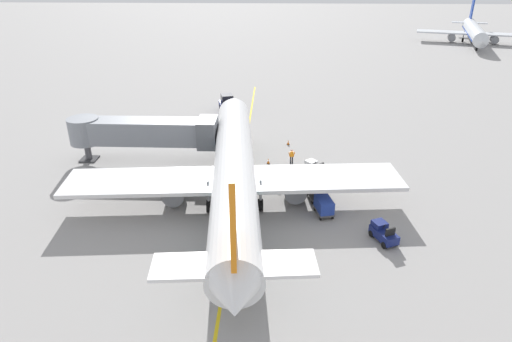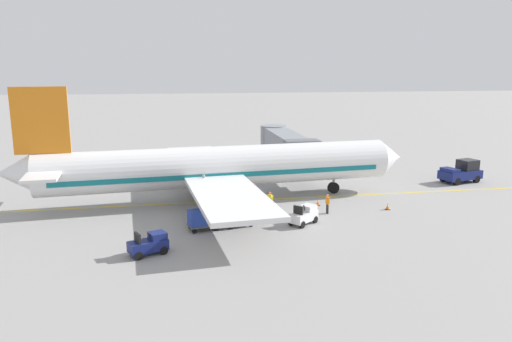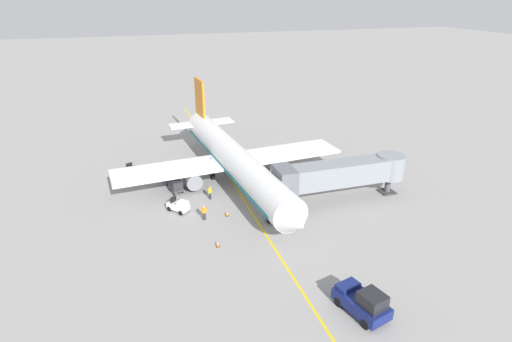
# 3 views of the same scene
# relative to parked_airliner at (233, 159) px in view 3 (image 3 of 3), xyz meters

# --- Properties ---
(ground_plane) EXTENTS (400.00, 400.00, 0.00)m
(ground_plane) POSITION_rel_parked_airliner_xyz_m (0.18, 0.82, -3.19)
(ground_plane) COLOR gray
(gate_lead_in_line) EXTENTS (0.24, 80.00, 0.01)m
(gate_lead_in_line) POSITION_rel_parked_airliner_xyz_m (0.18, 0.82, -3.18)
(gate_lead_in_line) COLOR gold
(gate_lead_in_line) RESTS_ON ground
(parked_airliner) EXTENTS (30.34, 37.35, 10.63)m
(parked_airliner) POSITION_rel_parked_airliner_xyz_m (0.00, 0.00, 0.00)
(parked_airliner) COLOR white
(parked_airliner) RESTS_ON ground
(jet_bridge) EXTENTS (16.28, 3.50, 4.98)m
(jet_bridge) POSITION_rel_parked_airliner_xyz_m (-10.71, 8.86, 0.27)
(jet_bridge) COLOR gray
(jet_bridge) RESTS_ON ground
(pushback_tractor) EXTENTS (3.26, 4.82, 2.40)m
(pushback_tractor) POSITION_rel_parked_airliner_xyz_m (-3.19, 26.62, -2.09)
(pushback_tractor) COLOR navy
(pushback_tractor) RESTS_ON ground
(baggage_tug_lead) EXTENTS (2.09, 2.77, 1.62)m
(baggage_tug_lead) POSITION_rel_parked_airliner_xyz_m (12.42, -5.87, -2.47)
(baggage_tug_lead) COLOR navy
(baggage_tug_lead) RESTS_ON ground
(baggage_tug_trailing) EXTENTS (2.51, 2.70, 1.62)m
(baggage_tug_trailing) POSITION_rel_parked_airliner_xyz_m (7.92, 5.95, -2.47)
(baggage_tug_trailing) COLOR silver
(baggage_tug_trailing) RESTS_ON ground
(baggage_cart_front) EXTENTS (1.76, 2.98, 1.58)m
(baggage_cart_front) POSITION_rel_parked_airliner_xyz_m (7.57, 0.76, -2.24)
(baggage_cart_front) COLOR #4C4C51
(baggage_cart_front) RESTS_ON ground
(baggage_cart_second_in_train) EXTENTS (1.76, 2.98, 1.58)m
(baggage_cart_second_in_train) POSITION_rel_parked_airliner_xyz_m (8.05, -2.04, -2.24)
(baggage_cart_second_in_train) COLOR #4C4C51
(baggage_cart_second_in_train) RESTS_ON ground
(ground_crew_wing_walker) EXTENTS (0.73, 0.26, 1.69)m
(ground_crew_wing_walker) POSITION_rel_parked_airliner_xyz_m (5.56, 8.66, -2.23)
(ground_crew_wing_walker) COLOR #232328
(ground_crew_wing_walker) RESTS_ON ground
(ground_crew_loader) EXTENTS (0.44, 0.67, 1.69)m
(ground_crew_loader) POSITION_rel_parked_airliner_xyz_m (5.44, 0.12, -2.23)
(ground_crew_loader) COLOR #232328
(ground_crew_loader) RESTS_ON ground
(ground_crew_marshaller) EXTENTS (0.52, 0.62, 1.69)m
(ground_crew_marshaller) POSITION_rel_parked_airliner_xyz_m (3.91, 4.02, -2.23)
(ground_crew_marshaller) COLOR #232328
(ground_crew_marshaller) RESTS_ON ground
(safety_cone_nose_left) EXTENTS (0.36, 0.36, 0.59)m
(safety_cone_nose_left) POSITION_rel_parked_airliner_xyz_m (5.35, 14.21, -2.90)
(safety_cone_nose_left) COLOR black
(safety_cone_nose_left) RESTS_ON ground
(safety_cone_nose_right) EXTENTS (0.36, 0.36, 0.59)m
(safety_cone_nose_right) POSITION_rel_parked_airliner_xyz_m (3.01, 8.61, -2.90)
(safety_cone_nose_right) COLOR black
(safety_cone_nose_right) RESTS_ON ground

